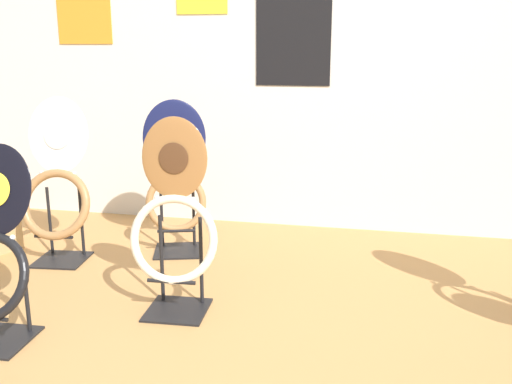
# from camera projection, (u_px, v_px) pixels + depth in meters

# --- Properties ---
(wall_back) EXTENTS (8.00, 0.07, 2.60)m
(wall_back) POSITION_uv_depth(u_px,v_px,m) (302.00, 33.00, 3.69)
(wall_back) COLOR silver
(wall_back) RESTS_ON ground_plane
(toilet_seat_display_woodgrain) EXTENTS (0.42, 0.30, 0.92)m
(toilet_seat_display_woodgrain) POSITION_uv_depth(u_px,v_px,m) (174.00, 227.00, 2.59)
(toilet_seat_display_woodgrain) COLOR black
(toilet_seat_display_woodgrain) RESTS_ON ground_plane
(toilet_seat_display_navy_moon) EXTENTS (0.39, 0.35, 0.92)m
(toilet_seat_display_navy_moon) POSITION_uv_depth(u_px,v_px,m) (176.00, 181.00, 3.37)
(toilet_seat_display_navy_moon) COLOR black
(toilet_seat_display_navy_moon) RESTS_ON ground_plane
(toilet_seat_display_white_plain) EXTENTS (0.43, 0.31, 0.94)m
(toilet_seat_display_white_plain) POSITION_uv_depth(u_px,v_px,m) (57.00, 190.00, 3.24)
(toilet_seat_display_white_plain) COLOR black
(toilet_seat_display_white_plain) RESTS_ON ground_plane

